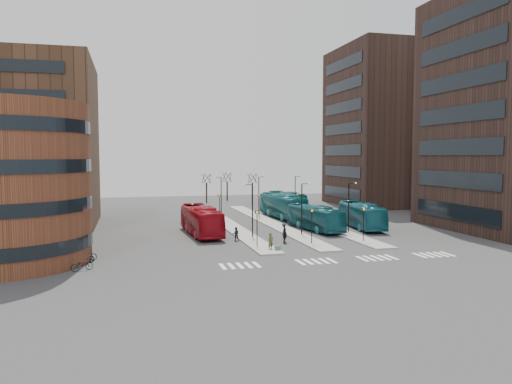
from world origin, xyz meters
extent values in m
plane|color=#2E2E31|center=(0.00, 0.00, 0.00)|extent=(160.00, 160.00, 0.00)
cube|color=gray|center=(-4.00, 30.00, 0.07)|extent=(2.50, 45.00, 0.15)
cube|color=gray|center=(2.00, 30.00, 0.07)|extent=(2.50, 45.00, 0.15)
cube|color=gray|center=(8.00, 30.00, 0.07)|extent=(2.50, 45.00, 0.15)
cube|color=navy|center=(-3.02, 9.23, 0.30)|extent=(0.54, 0.46, 0.60)
imported|color=maroon|center=(-8.83, 21.72, 1.72)|extent=(3.69, 12.52, 3.44)
imported|color=#115059|center=(5.71, 21.79, 1.57)|extent=(3.92, 11.53, 3.15)
imported|color=#145E64|center=(5.52, 34.72, 1.85)|extent=(3.82, 13.41, 3.69)
imported|color=#145A68|center=(12.38, 22.17, 1.65)|extent=(4.26, 12.10, 3.30)
imported|color=#145D66|center=(9.93, 46.56, 1.54)|extent=(4.25, 11.34, 3.08)
imported|color=#46482B|center=(-3.50, 10.01, 0.89)|extent=(0.77, 0.66, 1.78)
imported|color=black|center=(-5.74, 16.26, 0.77)|extent=(0.79, 0.64, 1.55)
imported|color=black|center=(-0.95, 13.38, 0.83)|extent=(0.62, 1.04, 1.66)
imported|color=black|center=(0.19, 17.33, 0.82)|extent=(0.77, 1.14, 1.64)
imported|color=gray|center=(-21.00, 5.38, 0.47)|extent=(1.90, 1.32, 0.95)
imported|color=gray|center=(-21.00, 8.43, 0.46)|extent=(1.56, 0.51, 0.93)
imported|color=gray|center=(-21.00, 9.31, 0.49)|extent=(1.95, 0.93, 0.99)
cube|color=silver|center=(-9.50, 4.00, 0.01)|extent=(0.35, 2.40, 0.01)
cube|color=silver|center=(-8.75, 4.00, 0.01)|extent=(0.35, 2.40, 0.01)
cube|color=silver|center=(-8.00, 4.00, 0.01)|extent=(0.35, 2.40, 0.01)
cube|color=silver|center=(-7.25, 4.00, 0.01)|extent=(0.35, 2.40, 0.01)
cube|color=silver|center=(-6.50, 4.00, 0.01)|extent=(0.35, 2.40, 0.01)
cube|color=silver|center=(-2.50, 4.00, 0.01)|extent=(0.35, 2.40, 0.01)
cube|color=silver|center=(-1.75, 4.00, 0.01)|extent=(0.35, 2.40, 0.01)
cube|color=silver|center=(-1.00, 4.00, 0.01)|extent=(0.35, 2.40, 0.01)
cube|color=silver|center=(-0.25, 4.00, 0.01)|extent=(0.35, 2.40, 0.01)
cube|color=silver|center=(0.50, 4.00, 0.01)|extent=(0.35, 2.40, 0.01)
cube|color=silver|center=(3.50, 4.00, 0.01)|extent=(0.35, 2.40, 0.01)
cube|color=silver|center=(4.25, 4.00, 0.01)|extent=(0.35, 2.40, 0.01)
cube|color=silver|center=(5.00, 4.00, 0.01)|extent=(0.35, 2.40, 0.01)
cube|color=silver|center=(5.75, 4.00, 0.01)|extent=(0.35, 2.40, 0.01)
cube|color=silver|center=(6.50, 4.00, 0.01)|extent=(0.35, 2.40, 0.01)
cube|color=silver|center=(9.50, 4.00, 0.01)|extent=(0.35, 2.40, 0.01)
cube|color=silver|center=(10.25, 4.00, 0.01)|extent=(0.35, 2.40, 0.01)
cube|color=silver|center=(11.00, 4.00, 0.01)|extent=(0.35, 2.40, 0.01)
cube|color=silver|center=(11.75, 4.00, 0.01)|extent=(0.35, 2.40, 0.01)
cube|color=silver|center=(12.50, 4.00, 0.01)|extent=(0.35, 2.40, 0.01)
cylinder|color=brown|center=(-28.00, 10.00, 7.00)|extent=(15.00, 15.00, 14.00)
cylinder|color=black|center=(-28.00, 10.00, 2.00)|extent=(15.16, 15.16, 1.10)
cylinder|color=black|center=(-28.00, 10.00, 5.30)|extent=(15.16, 15.16, 1.10)
cube|color=black|center=(21.94, 16.00, 2.50)|extent=(0.12, 16.00, 2.00)
cube|color=black|center=(21.94, 16.00, 6.50)|extent=(0.12, 16.00, 2.00)
cube|color=black|center=(21.94, 16.00, 10.50)|extent=(0.12, 16.00, 2.00)
cube|color=black|center=(21.94, 16.00, 14.50)|extent=(0.12, 16.00, 2.00)
cube|color=black|center=(21.94, 16.00, 18.50)|extent=(0.12, 16.00, 2.00)
cube|color=black|center=(21.94, 16.00, 22.50)|extent=(0.12, 16.00, 2.00)
cube|color=black|center=(21.94, 16.00, 26.50)|extent=(0.12, 16.00, 2.00)
cube|color=#32211B|center=(32.00, 50.00, 15.00)|extent=(20.00, 20.00, 30.00)
cube|color=black|center=(21.94, 50.00, 2.50)|extent=(0.12, 16.00, 2.00)
cube|color=black|center=(21.94, 50.00, 6.50)|extent=(0.12, 16.00, 2.00)
cube|color=black|center=(21.94, 50.00, 10.50)|extent=(0.12, 16.00, 2.00)
cube|color=black|center=(21.94, 50.00, 14.50)|extent=(0.12, 16.00, 2.00)
cube|color=black|center=(21.94, 50.00, 18.50)|extent=(0.12, 16.00, 2.00)
cube|color=black|center=(21.94, 50.00, 22.50)|extent=(0.12, 16.00, 2.00)
cube|color=black|center=(21.94, 50.00, 26.50)|extent=(0.12, 16.00, 2.00)
cylinder|color=black|center=(-4.40, 12.00, 1.90)|extent=(0.10, 0.10, 3.50)
cube|color=black|center=(-4.40, 12.00, 3.65)|extent=(0.45, 0.10, 0.30)
cube|color=yellow|center=(-4.40, 11.94, 3.65)|extent=(0.20, 0.02, 0.20)
cylinder|color=black|center=(-4.40, 34.00, 1.90)|extent=(0.10, 0.10, 3.50)
cube|color=black|center=(-4.40, 34.00, 3.65)|extent=(0.45, 0.10, 0.30)
cube|color=yellow|center=(-4.40, 33.94, 3.65)|extent=(0.20, 0.02, 0.20)
cylinder|color=black|center=(1.60, 12.00, 1.90)|extent=(0.10, 0.10, 3.50)
cube|color=black|center=(1.60, 12.00, 3.65)|extent=(0.45, 0.10, 0.30)
cube|color=yellow|center=(1.60, 11.94, 3.65)|extent=(0.20, 0.02, 0.20)
cylinder|color=black|center=(1.60, 34.00, 1.90)|extent=(0.10, 0.10, 3.50)
cube|color=black|center=(1.60, 34.00, 3.65)|extent=(0.45, 0.10, 0.30)
cube|color=yellow|center=(1.60, 33.94, 3.65)|extent=(0.20, 0.02, 0.20)
cylinder|color=black|center=(7.60, 12.00, 1.90)|extent=(0.10, 0.10, 3.50)
cube|color=black|center=(7.60, 12.00, 3.65)|extent=(0.45, 0.10, 0.30)
cube|color=yellow|center=(7.60, 11.94, 3.65)|extent=(0.20, 0.02, 0.20)
cylinder|color=black|center=(7.60, 34.00, 1.90)|extent=(0.10, 0.10, 3.50)
cube|color=black|center=(7.60, 34.00, 3.65)|extent=(0.45, 0.10, 0.30)
cube|color=yellow|center=(7.60, 33.94, 3.65)|extent=(0.20, 0.02, 0.20)
cylinder|color=black|center=(-3.40, 18.00, 3.15)|extent=(0.14, 0.14, 6.00)
cylinder|color=black|center=(-3.85, 18.00, 6.15)|extent=(0.90, 0.08, 0.08)
sphere|color=silver|center=(-4.30, 18.00, 6.15)|extent=(0.24, 0.24, 0.24)
cylinder|color=black|center=(-3.40, 38.00, 3.15)|extent=(0.14, 0.14, 6.00)
cylinder|color=black|center=(-3.85, 38.00, 6.15)|extent=(0.90, 0.08, 0.08)
sphere|color=silver|center=(-4.30, 38.00, 6.15)|extent=(0.24, 0.24, 0.24)
cylinder|color=black|center=(2.60, 18.00, 3.15)|extent=(0.14, 0.14, 6.00)
cylinder|color=black|center=(3.05, 18.00, 6.15)|extent=(0.90, 0.08, 0.08)
sphere|color=silver|center=(3.50, 18.00, 6.15)|extent=(0.24, 0.24, 0.24)
cylinder|color=black|center=(2.60, 38.00, 3.15)|extent=(0.14, 0.14, 6.00)
cylinder|color=black|center=(3.05, 38.00, 6.15)|extent=(0.90, 0.08, 0.08)
sphere|color=silver|center=(3.50, 38.00, 6.15)|extent=(0.24, 0.24, 0.24)
cylinder|color=black|center=(8.60, 18.00, 3.15)|extent=(0.14, 0.14, 6.00)
cylinder|color=black|center=(9.05, 18.00, 6.15)|extent=(0.90, 0.08, 0.08)
sphere|color=silver|center=(9.50, 18.00, 6.15)|extent=(0.24, 0.24, 0.24)
cylinder|color=black|center=(8.60, 38.00, 3.15)|extent=(0.14, 0.14, 6.00)
cylinder|color=black|center=(9.05, 38.00, 6.15)|extent=(0.90, 0.08, 0.08)
sphere|color=silver|center=(9.50, 38.00, 6.15)|extent=(0.24, 0.24, 0.24)
cylinder|color=black|center=(-2.00, 62.00, 2.00)|extent=(0.30, 0.30, 4.00)
cylinder|color=black|center=(-1.30, 62.00, 4.90)|extent=(0.10, 1.56, 1.95)
cylinder|color=black|center=(-1.78, 62.67, 4.90)|extent=(1.48, 0.59, 1.97)
cylinder|color=black|center=(-2.57, 62.41, 4.90)|extent=(0.90, 1.31, 1.99)
cylinder|color=black|center=(-2.57, 61.59, 4.90)|extent=(0.89, 1.31, 1.99)
cylinder|color=black|center=(-1.79, 61.33, 4.90)|extent=(1.48, 0.58, 1.97)
cylinder|color=black|center=(3.00, 66.00, 2.00)|extent=(0.30, 0.30, 4.00)
cylinder|color=black|center=(3.70, 66.00, 4.90)|extent=(0.10, 1.56, 1.95)
cylinder|color=black|center=(3.22, 66.67, 4.90)|extent=(1.48, 0.59, 1.97)
cylinder|color=black|center=(2.43, 66.41, 4.90)|extent=(0.90, 1.31, 1.99)
cylinder|color=black|center=(2.43, 65.59, 4.90)|extent=(0.89, 1.31, 1.99)
cylinder|color=black|center=(3.21, 65.33, 4.90)|extent=(1.48, 0.58, 1.97)
cylinder|color=black|center=(7.00, 60.00, 2.00)|extent=(0.30, 0.30, 4.00)
cylinder|color=black|center=(7.70, 60.00, 4.90)|extent=(0.10, 1.56, 1.95)
cylinder|color=black|center=(7.22, 60.67, 4.90)|extent=(1.48, 0.59, 1.97)
cylinder|color=black|center=(6.43, 60.41, 4.90)|extent=(0.90, 1.31, 1.99)
cylinder|color=black|center=(6.43, 59.59, 4.90)|extent=(0.89, 1.31, 1.99)
cylinder|color=black|center=(7.21, 59.33, 4.90)|extent=(1.48, 0.58, 1.97)
camera|label=1|loc=(-17.14, -37.37, 9.43)|focal=35.00mm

